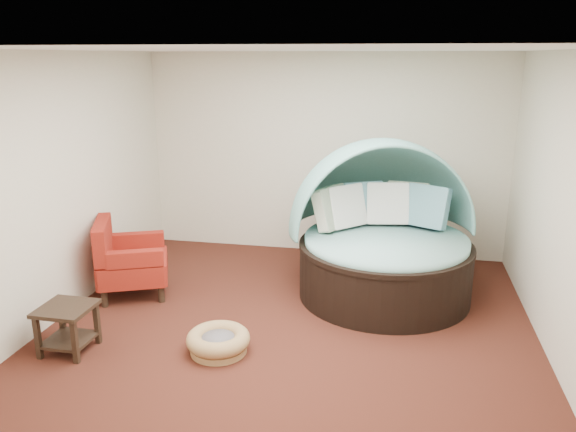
% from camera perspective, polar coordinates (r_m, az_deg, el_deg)
% --- Properties ---
extents(floor, '(5.00, 5.00, 0.00)m').
position_cam_1_polar(floor, '(5.98, 0.23, -11.33)').
color(floor, '#481D14').
rests_on(floor, ground).
extents(wall_back, '(5.00, 0.00, 5.00)m').
position_cam_1_polar(wall_back, '(7.90, 3.75, 6.16)').
color(wall_back, beige).
rests_on(wall_back, floor).
extents(wall_front, '(5.00, 0.00, 5.00)m').
position_cam_1_polar(wall_front, '(3.20, -8.49, -9.11)').
color(wall_front, beige).
rests_on(wall_front, floor).
extents(wall_left, '(0.00, 5.00, 5.00)m').
position_cam_1_polar(wall_left, '(6.44, -22.19, 2.72)').
color(wall_left, beige).
rests_on(wall_left, floor).
extents(wall_right, '(0.00, 5.00, 5.00)m').
position_cam_1_polar(wall_right, '(5.59, 26.29, 0.36)').
color(wall_right, beige).
rests_on(wall_right, floor).
extents(ceiling, '(5.00, 5.00, 0.00)m').
position_cam_1_polar(ceiling, '(5.32, 0.27, 16.57)').
color(ceiling, white).
rests_on(ceiling, wall_back).
extents(canopy_daybed, '(2.58, 2.54, 1.84)m').
position_cam_1_polar(canopy_daybed, '(6.64, 9.67, -0.78)').
color(canopy_daybed, black).
rests_on(canopy_daybed, floor).
extents(pet_basket, '(0.72, 0.72, 0.21)m').
position_cam_1_polar(pet_basket, '(5.55, -7.09, -12.52)').
color(pet_basket, olive).
rests_on(pet_basket, floor).
extents(red_armchair, '(1.03, 1.03, 0.93)m').
position_cam_1_polar(red_armchair, '(6.89, -16.00, -4.33)').
color(red_armchair, black).
rests_on(red_armchair, floor).
extents(side_table, '(0.49, 0.49, 0.46)m').
position_cam_1_polar(side_table, '(5.84, -21.51, -10.01)').
color(side_table, black).
rests_on(side_table, floor).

